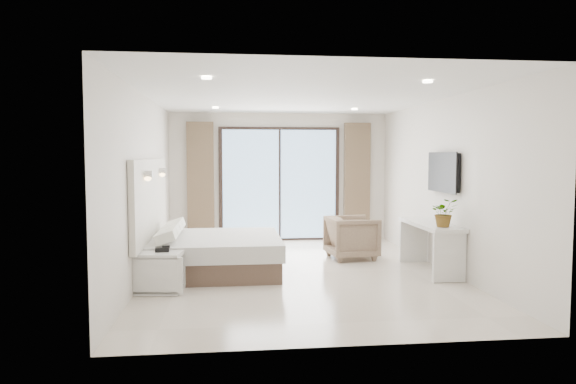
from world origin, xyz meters
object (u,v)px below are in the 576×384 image
at_px(bed, 214,253).
at_px(nightstand, 160,272).
at_px(armchair, 352,235).
at_px(console_desk, 430,236).

height_order(bed, nightstand, bed).
distance_m(bed, nightstand, 1.27).
bearing_deg(armchair, bed, 103.07).
bearing_deg(bed, console_desk, -5.57).
bearing_deg(bed, armchair, 18.82).
relative_size(nightstand, armchair, 0.78).
relative_size(bed, armchair, 2.43).
bearing_deg(console_desk, bed, 174.43).
bearing_deg(armchair, console_desk, -145.46).
xyz_separation_m(nightstand, console_desk, (4.02, 0.75, 0.29)).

